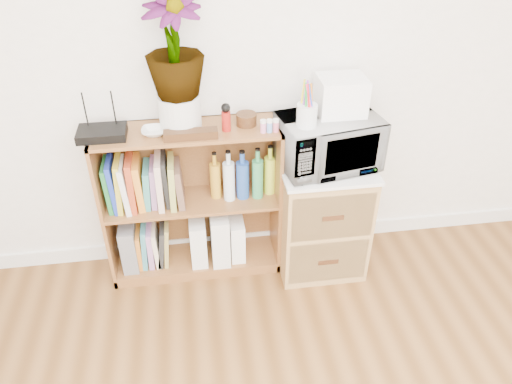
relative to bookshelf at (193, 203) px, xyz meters
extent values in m
cube|color=white|center=(0.35, 0.14, -0.42)|extent=(4.00, 0.02, 0.10)
cube|color=brown|center=(0.00, 0.00, 0.00)|extent=(1.00, 0.30, 0.95)
cube|color=#9E7542|center=(0.75, -0.08, -0.12)|extent=(0.50, 0.45, 0.70)
imported|color=silver|center=(0.75, -0.08, 0.39)|extent=(0.57, 0.44, 0.29)
cylinder|color=silver|center=(0.60, -0.16, 0.59)|extent=(0.10, 0.10, 0.12)
cube|color=white|center=(0.81, -0.03, 0.63)|extent=(0.25, 0.21, 0.20)
cube|color=black|center=(-0.42, -0.02, 0.50)|extent=(0.24, 0.17, 0.04)
imported|color=silver|center=(-0.16, -0.03, 0.49)|extent=(0.13, 0.13, 0.03)
cylinder|color=silver|center=(-0.02, 0.02, 0.57)|extent=(0.22, 0.22, 0.18)
imported|color=#37712D|center=(-0.02, 0.02, 0.92)|extent=(0.29, 0.29, 0.52)
cube|color=#351C0E|center=(0.02, -0.10, 0.50)|extent=(0.27, 0.07, 0.04)
cylinder|color=maroon|center=(0.21, -0.04, 0.53)|extent=(0.05, 0.05, 0.11)
cylinder|color=#341A0E|center=(0.32, 0.01, 0.51)|extent=(0.11, 0.11, 0.06)
cube|color=#CC7190|center=(0.43, -0.09, 0.51)|extent=(0.12, 0.04, 0.06)
cube|color=slate|center=(-0.39, 0.00, -0.26)|extent=(0.09, 0.24, 0.30)
cube|color=white|center=(0.01, -0.01, -0.26)|extent=(0.09, 0.24, 0.30)
cube|color=white|center=(0.14, -0.01, -0.24)|extent=(0.11, 0.27, 0.34)
cube|color=white|center=(0.25, -0.01, -0.27)|extent=(0.08, 0.21, 0.26)
cube|color=#207937|center=(-0.45, 0.00, 0.16)|extent=(0.03, 0.20, 0.28)
cube|color=#1B31A4|center=(-0.42, 0.00, 0.18)|extent=(0.04, 0.20, 0.30)
cube|color=gold|center=(-0.39, 0.00, 0.18)|extent=(0.04, 0.20, 0.30)
cube|color=silver|center=(-0.35, 0.00, 0.17)|extent=(0.04, 0.20, 0.29)
cube|color=#AB3B1D|center=(-0.32, 0.00, 0.18)|extent=(0.04, 0.20, 0.31)
cube|color=orange|center=(-0.28, 0.00, 0.16)|extent=(0.05, 0.20, 0.28)
cube|color=teal|center=(-0.24, 0.00, 0.14)|extent=(0.05, 0.20, 0.24)
cube|color=#96689D|center=(-0.20, 0.00, 0.15)|extent=(0.04, 0.20, 0.25)
cube|color=beige|center=(-0.17, 0.00, 0.17)|extent=(0.04, 0.20, 0.30)
cube|color=#242424|center=(-0.14, 0.00, 0.17)|extent=(0.04, 0.20, 0.29)
cube|color=#9FA34B|center=(-0.10, 0.00, 0.16)|extent=(0.04, 0.20, 0.28)
cube|color=brown|center=(-0.06, 0.00, 0.15)|extent=(0.05, 0.20, 0.24)
cylinder|color=#B98722|center=(0.14, 0.00, 0.17)|extent=(0.06, 0.06, 0.28)
cylinder|color=silver|center=(0.21, 0.00, 0.18)|extent=(0.07, 0.07, 0.30)
cylinder|color=#224AA0|center=(0.29, 0.00, 0.17)|extent=(0.07, 0.07, 0.29)
cylinder|color=#359356|center=(0.38, 0.00, 0.18)|extent=(0.06, 0.06, 0.31)
cylinder|color=#C0D331|center=(0.45, 0.00, 0.17)|extent=(0.07, 0.07, 0.30)
cylinder|color=#A9B7BC|center=(0.53, 0.00, 0.17)|extent=(0.06, 0.06, 0.29)
cube|color=orange|center=(-0.34, 0.00, -0.28)|extent=(0.03, 0.19, 0.24)
cube|color=teal|center=(-0.31, 0.00, -0.27)|extent=(0.05, 0.19, 0.28)
cube|color=#AA72AB|center=(-0.27, 0.00, -0.28)|extent=(0.04, 0.19, 0.26)
cube|color=beige|center=(-0.24, 0.00, -0.28)|extent=(0.04, 0.19, 0.24)
cube|color=#252525|center=(-0.21, 0.00, -0.27)|extent=(0.06, 0.19, 0.26)
cube|color=#9B8D47|center=(-0.18, 0.00, -0.27)|extent=(0.05, 0.19, 0.28)
camera|label=1|loc=(0.03, -2.36, 1.69)|focal=35.00mm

